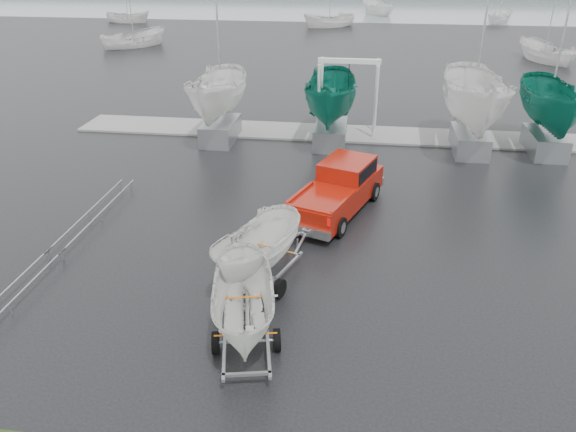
{
  "coord_description": "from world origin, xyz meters",
  "views": [
    {
      "loc": [
        0.99,
        -17.04,
        9.7
      ],
      "look_at": [
        -1.39,
        0.01,
        1.2
      ],
      "focal_mm": 35.0,
      "sensor_mm": 36.0,
      "label": 1
    }
  ],
  "objects_px": {
    "pickup_truck": "(340,187)",
    "boat_hoist": "(348,86)",
    "trailer_hitched": "(258,212)",
    "trailer_parked": "(243,260)"
  },
  "relations": [
    {
      "from": "pickup_truck",
      "to": "boat_hoist",
      "type": "bearing_deg",
      "value": 110.52
    },
    {
      "from": "pickup_truck",
      "to": "boat_hoist",
      "type": "height_order",
      "value": "boat_hoist"
    },
    {
      "from": "boat_hoist",
      "to": "trailer_parked",
      "type": "bearing_deg",
      "value": -95.55
    },
    {
      "from": "pickup_truck",
      "to": "trailer_hitched",
      "type": "xyz_separation_m",
      "value": [
        -2.11,
        -5.94,
        1.62
      ]
    },
    {
      "from": "trailer_parked",
      "to": "boat_hoist",
      "type": "relative_size",
      "value": 1.18
    },
    {
      "from": "pickup_truck",
      "to": "trailer_parked",
      "type": "xyz_separation_m",
      "value": [
        -1.95,
        -8.76,
        1.66
      ]
    },
    {
      "from": "boat_hoist",
      "to": "pickup_truck",
      "type": "bearing_deg",
      "value": -89.06
    },
    {
      "from": "trailer_hitched",
      "to": "boat_hoist",
      "type": "distance_m",
      "value": 15.76
    },
    {
      "from": "pickup_truck",
      "to": "boat_hoist",
      "type": "xyz_separation_m",
      "value": [
        -0.16,
        9.7,
        1.69
      ]
    },
    {
      "from": "pickup_truck",
      "to": "trailer_parked",
      "type": "relative_size",
      "value": 1.23
    }
  ]
}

